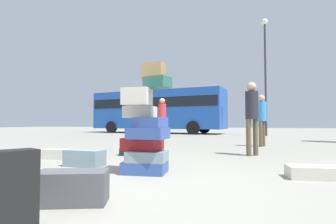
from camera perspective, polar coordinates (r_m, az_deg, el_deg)
ground_plane at (r=3.76m, az=-8.24°, el=-14.24°), size 80.00×80.00×0.00m
suitcase_tower at (r=4.13m, az=-4.83°, el=-4.17°), size 0.85×0.70×1.70m
suitcase_black_foreground_far at (r=2.30m, az=-30.08°, el=-14.25°), size 0.29×0.34×0.58m
suitcase_cream_upright_blue at (r=4.32m, az=29.48°, el=-11.22°), size 0.84×0.50×0.17m
suitcase_cream_left_side at (r=6.27m, az=-22.64°, el=-8.31°), size 0.68×0.43×0.21m
suitcase_black_right_side at (r=6.56m, az=-7.36°, el=-8.36°), size 0.76×0.64×0.17m
suitcase_cream_behind_tower at (r=3.05m, az=-30.08°, el=-14.19°), size 0.80×0.61×0.27m
suitcase_slate_foreground_near at (r=5.05m, az=-17.48°, el=-9.41°), size 0.70×0.37×0.29m
suitcase_charcoal_white_trunk at (r=2.81m, az=-19.88°, el=-14.95°), size 0.74×0.57×0.31m
person_bearded_onlooker at (r=9.25m, az=19.50°, el=-0.75°), size 0.30×0.32×1.70m
person_tourist_with_camera at (r=6.62m, az=17.56°, el=0.11°), size 0.30×0.30×1.75m
person_passerby_in_red at (r=10.24m, az=-1.25°, el=-0.87°), size 0.30×0.33×1.73m
parked_bus at (r=20.19m, az=-2.31°, el=0.66°), size 10.39×3.53×3.15m
lamp_post at (r=17.22m, az=20.16°, el=10.34°), size 0.36×0.36×7.06m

